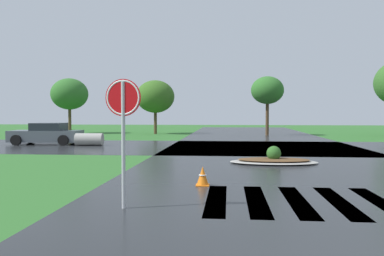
# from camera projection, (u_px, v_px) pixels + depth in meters

# --- Properties ---
(asphalt_roadway) EXTENTS (10.86, 80.00, 0.01)m
(asphalt_roadway) POSITION_uv_depth(u_px,v_px,m) (284.00, 168.00, 14.43)
(asphalt_roadway) COLOR #232628
(asphalt_roadway) RESTS_ON ground
(asphalt_cross_road) EXTENTS (90.00, 9.78, 0.01)m
(asphalt_cross_road) POSITION_uv_depth(u_px,v_px,m) (263.00, 147.00, 22.87)
(asphalt_cross_road) COLOR #232628
(asphalt_cross_road) RESTS_ON ground
(crosswalk_stripes) EXTENTS (4.95, 3.38, 0.01)m
(crosswalk_stripes) POSITION_uv_depth(u_px,v_px,m) (318.00, 201.00, 8.96)
(crosswalk_stripes) COLOR white
(crosswalk_stripes) RESTS_ON ground
(stop_sign) EXTENTS (0.76, 0.14, 2.66)m
(stop_sign) POSITION_uv_depth(u_px,v_px,m) (123.00, 112.00, 8.23)
(stop_sign) COLOR #B2B5BA
(stop_sign) RESTS_ON ground
(median_island) EXTENTS (3.39, 1.73, 0.68)m
(median_island) POSITION_uv_depth(u_px,v_px,m) (274.00, 160.00, 15.66)
(median_island) COLOR #9E9B93
(median_island) RESTS_ON ground
(car_silver_hatch) EXTENTS (4.32, 2.31, 1.33)m
(car_silver_hatch) POSITION_uv_depth(u_px,v_px,m) (47.00, 134.00, 25.11)
(car_silver_hatch) COLOR #4C545B
(car_silver_hatch) RESTS_ON ground
(drainage_pipe_stack) EXTENTS (1.65, 0.83, 0.74)m
(drainage_pipe_stack) POSITION_uv_depth(u_px,v_px,m) (89.00, 139.00, 24.12)
(drainage_pipe_stack) COLOR #9E9B93
(drainage_pipe_stack) RESTS_ON ground
(traffic_cone) EXTENTS (0.36, 0.36, 0.52)m
(traffic_cone) POSITION_uv_depth(u_px,v_px,m) (203.00, 177.00, 10.90)
(traffic_cone) COLOR orange
(traffic_cone) RESTS_ON ground
(background_treeline) EXTENTS (41.09, 6.09, 6.45)m
(background_treeline) POSITION_uv_depth(u_px,v_px,m) (301.00, 90.00, 35.29)
(background_treeline) COLOR #4C3823
(background_treeline) RESTS_ON ground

